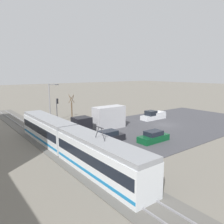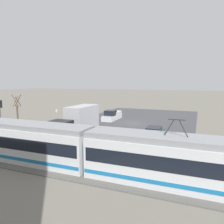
{
  "view_description": "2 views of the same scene",
  "coord_description": "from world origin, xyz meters",
  "views": [
    {
      "loc": [
        -24.65,
        30.78,
        9.33
      ],
      "look_at": [
        2.5,
        9.96,
        3.16
      ],
      "focal_mm": 35.0,
      "sensor_mm": 36.0,
      "label": 1
    },
    {
      "loc": [
        -10.31,
        34.64,
        6.94
      ],
      "look_at": [
        0.08,
        8.88,
        3.12
      ],
      "focal_mm": 35.0,
      "sensor_mm": 36.0,
      "label": 2
    }
  ],
  "objects": [
    {
      "name": "sedan_car_1",
      "position": [
        -1.62,
        13.79,
        0.7
      ],
      "size": [
        1.89,
        4.69,
        1.51
      ],
      "rotation": [
        0.0,
        0.0,
        3.14
      ],
      "color": "black",
      "rests_on": "ground"
    },
    {
      "name": "street_lamp_near_crossing",
      "position": [
        14.28,
        15.32,
        4.27
      ],
      "size": [
        0.36,
        1.95,
        7.32
      ],
      "color": "gray",
      "rests_on": "ground"
    },
    {
      "name": "rail_bed",
      "position": [
        0.0,
        20.13,
        0.05
      ],
      "size": [
        69.41,
        4.4,
        0.22
      ],
      "color": "#5B5954",
      "rests_on": "ground"
    },
    {
      "name": "traffic_light_pole",
      "position": [
        12.83,
        14.73,
        3.07
      ],
      "size": [
        0.28,
        0.47,
        4.69
      ],
      "color": "#47474C",
      "rests_on": "ground"
    },
    {
      "name": "street_tree",
      "position": [
        13.32,
        11.54,
        2.39
      ],
      "size": [
        1.24,
        1.03,
        5.25
      ],
      "color": "brown",
      "rests_on": "ground"
    },
    {
      "name": "pickup_truck",
      "position": [
        4.5,
        -2.0,
        0.76
      ],
      "size": [
        1.95,
        5.58,
        1.81
      ],
      "color": "silver",
      "rests_on": "ground"
    },
    {
      "name": "no_parking_sign",
      "position": [
        12.0,
        4.37,
        1.45
      ],
      "size": [
        0.32,
        0.08,
        2.39
      ],
      "color": "gray",
      "rests_on": "ground"
    },
    {
      "name": "sedan_car_0",
      "position": [
        -5.35,
        8.85,
        0.69
      ],
      "size": [
        1.89,
        4.56,
        1.48
      ],
      "rotation": [
        0.0,
        0.0,
        3.14
      ],
      "color": "#0C4723",
      "rests_on": "ground"
    },
    {
      "name": "light_rail_tram",
      "position": [
        -2.62,
        20.13,
        1.7
      ],
      "size": [
        25.11,
        2.76,
        4.47
      ],
      "color": "silver",
      "rests_on": "ground"
    },
    {
      "name": "road_surface",
      "position": [
        0.0,
        0.0,
        0.04
      ],
      "size": [
        20.02,
        39.41,
        0.08
      ],
      "color": "#424247",
      "rests_on": "ground"
    },
    {
      "name": "ground_plane",
      "position": [
        0.0,
        0.0,
        0.0
      ],
      "size": [
        320.0,
        320.0,
        0.0
      ],
      "primitive_type": "plane",
      "color": "slate"
    },
    {
      "name": "box_truck",
      "position": [
        4.21,
        10.57,
        1.79
      ],
      "size": [
        2.37,
        9.23,
        3.71
      ],
      "color": "black",
      "rests_on": "ground"
    }
  ]
}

